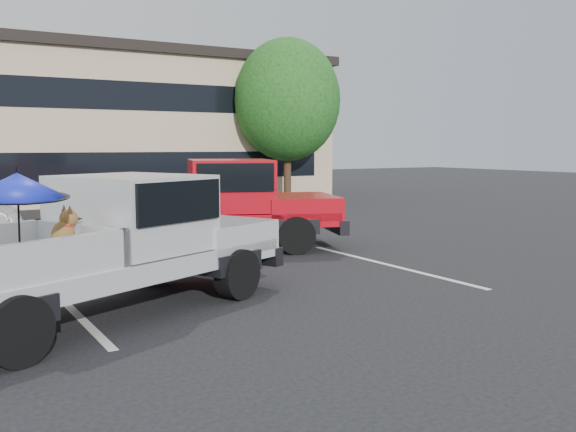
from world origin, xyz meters
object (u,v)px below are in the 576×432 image
(tree_right, at_px, (287,100))
(tree_back, at_px, (155,103))
(red_pickup, at_px, (222,201))
(silver_pickup, at_px, (120,236))

(tree_right, xyz_separation_m, tree_back, (-3.00, 8.00, 0.20))
(tree_back, bearing_deg, red_pickup, -104.86)
(silver_pickup, height_order, red_pickup, silver_pickup)
(tree_back, relative_size, silver_pickup, 1.19)
(red_pickup, bearing_deg, tree_right, 72.03)
(tree_back, xyz_separation_m, red_pickup, (-4.94, -18.63, -3.33))
(tree_right, distance_m, red_pickup, 13.63)
(tree_back, distance_m, red_pickup, 19.56)
(tree_back, bearing_deg, tree_right, -69.44)
(silver_pickup, xyz_separation_m, red_pickup, (3.46, 4.15, 0.03))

